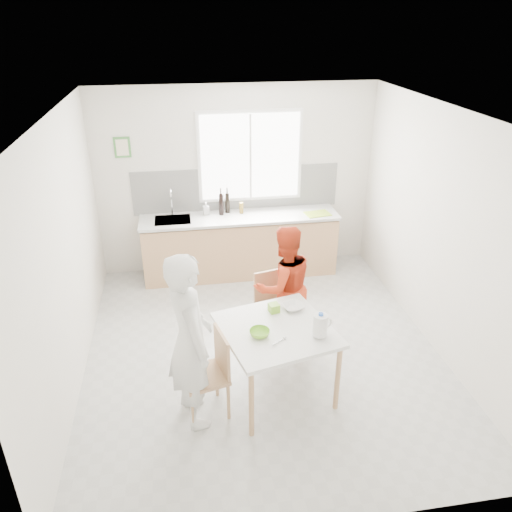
{
  "coord_description": "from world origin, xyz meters",
  "views": [
    {
      "loc": [
        -0.83,
        -4.66,
        3.57
      ],
      "look_at": [
        -0.04,
        0.2,
        1.13
      ],
      "focal_mm": 35.0,
      "sensor_mm": 36.0,
      "label": 1
    }
  ],
  "objects_px": {
    "person_white": "(190,341)",
    "bowl_green": "(260,333)",
    "person_red": "(284,287)",
    "dining_table": "(276,335)",
    "wine_bottle_b": "(227,203)",
    "bowl_white": "(293,307)",
    "milk_jug": "(321,325)",
    "wine_bottle_a": "(221,204)",
    "chair_far": "(274,305)",
    "chair_left": "(211,371)"
  },
  "relations": [
    {
      "from": "bowl_green",
      "to": "bowl_white",
      "type": "height_order",
      "value": "bowl_green"
    },
    {
      "from": "person_white",
      "to": "bowl_white",
      "type": "bearing_deg",
      "value": -77.88
    },
    {
      "from": "chair_far",
      "to": "person_red",
      "type": "relative_size",
      "value": 0.6
    },
    {
      "from": "person_white",
      "to": "wine_bottle_b",
      "type": "relative_size",
      "value": 5.87
    },
    {
      "from": "milk_jug",
      "to": "dining_table",
      "type": "bearing_deg",
      "value": 139.04
    },
    {
      "from": "chair_far",
      "to": "person_white",
      "type": "bearing_deg",
      "value": -146.03
    },
    {
      "from": "dining_table",
      "to": "milk_jug",
      "type": "height_order",
      "value": "milk_jug"
    },
    {
      "from": "dining_table",
      "to": "chair_left",
      "type": "xyz_separation_m",
      "value": [
        -0.66,
        -0.16,
        -0.22
      ]
    },
    {
      "from": "wine_bottle_b",
      "to": "bowl_white",
      "type": "bearing_deg",
      "value": -80.94
    },
    {
      "from": "wine_bottle_b",
      "to": "person_red",
      "type": "bearing_deg",
      "value": -77.71
    },
    {
      "from": "person_white",
      "to": "person_red",
      "type": "xyz_separation_m",
      "value": [
        1.1,
        1.07,
        -0.14
      ]
    },
    {
      "from": "person_red",
      "to": "wine_bottle_a",
      "type": "xyz_separation_m",
      "value": [
        -0.52,
        1.88,
        0.34
      ]
    },
    {
      "from": "chair_left",
      "to": "person_red",
      "type": "bearing_deg",
      "value": 124.41
    },
    {
      "from": "person_red",
      "to": "bowl_white",
      "type": "xyz_separation_m",
      "value": [
        -0.03,
        -0.55,
        0.08
      ]
    },
    {
      "from": "chair_far",
      "to": "milk_jug",
      "type": "relative_size",
      "value": 3.7
    },
    {
      "from": "bowl_green",
      "to": "dining_table",
      "type": "bearing_deg",
      "value": 27.62
    },
    {
      "from": "chair_left",
      "to": "chair_far",
      "type": "distance_m",
      "value": 1.32
    },
    {
      "from": "wine_bottle_b",
      "to": "milk_jug",
      "type": "bearing_deg",
      "value": -79.71
    },
    {
      "from": "wine_bottle_b",
      "to": "dining_table",
      "type": "bearing_deg",
      "value": -86.61
    },
    {
      "from": "chair_far",
      "to": "person_white",
      "type": "height_order",
      "value": "person_white"
    },
    {
      "from": "dining_table",
      "to": "bowl_green",
      "type": "xyz_separation_m",
      "value": [
        -0.18,
        -0.1,
        0.11
      ]
    },
    {
      "from": "wine_bottle_a",
      "to": "bowl_white",
      "type": "bearing_deg",
      "value": -78.49
    },
    {
      "from": "bowl_white",
      "to": "wine_bottle_a",
      "type": "xyz_separation_m",
      "value": [
        -0.5,
        2.44,
        0.26
      ]
    },
    {
      "from": "person_red",
      "to": "wine_bottle_b",
      "type": "height_order",
      "value": "person_red"
    },
    {
      "from": "person_red",
      "to": "bowl_green",
      "type": "bearing_deg",
      "value": 51.72
    },
    {
      "from": "dining_table",
      "to": "bowl_white",
      "type": "relative_size",
      "value": 5.74
    },
    {
      "from": "person_white",
      "to": "bowl_green",
      "type": "bearing_deg",
      "value": -94.31
    },
    {
      "from": "bowl_green",
      "to": "wine_bottle_a",
      "type": "bearing_deg",
      "value": 91.62
    },
    {
      "from": "chair_left",
      "to": "chair_far",
      "type": "xyz_separation_m",
      "value": [
        0.81,
        1.04,
        0.01
      ]
    },
    {
      "from": "bowl_white",
      "to": "milk_jug",
      "type": "xyz_separation_m",
      "value": [
        0.15,
        -0.51,
        0.1
      ]
    },
    {
      "from": "bowl_green",
      "to": "person_white",
      "type": "bearing_deg",
      "value": -170.72
    },
    {
      "from": "bowl_white",
      "to": "person_white",
      "type": "bearing_deg",
      "value": -154.29
    },
    {
      "from": "chair_far",
      "to": "milk_jug",
      "type": "bearing_deg",
      "value": -91.38
    },
    {
      "from": "milk_jug",
      "to": "wine_bottle_a",
      "type": "distance_m",
      "value": 3.02
    },
    {
      "from": "milk_jug",
      "to": "person_red",
      "type": "bearing_deg",
      "value": 82.95
    },
    {
      "from": "person_white",
      "to": "person_red",
      "type": "distance_m",
      "value": 1.54
    },
    {
      "from": "person_white",
      "to": "wine_bottle_b",
      "type": "bearing_deg",
      "value": -26.14
    },
    {
      "from": "dining_table",
      "to": "wine_bottle_a",
      "type": "height_order",
      "value": "wine_bottle_a"
    },
    {
      "from": "chair_left",
      "to": "chair_far",
      "type": "relative_size",
      "value": 0.99
    },
    {
      "from": "dining_table",
      "to": "chair_left",
      "type": "distance_m",
      "value": 0.72
    },
    {
      "from": "bowl_white",
      "to": "wine_bottle_b",
      "type": "xyz_separation_m",
      "value": [
        -0.4,
        2.51,
        0.25
      ]
    },
    {
      "from": "bowl_white",
      "to": "milk_jug",
      "type": "height_order",
      "value": "milk_jug"
    },
    {
      "from": "chair_left",
      "to": "chair_far",
      "type": "bearing_deg",
      "value": 128.36
    },
    {
      "from": "person_white",
      "to": "bowl_white",
      "type": "xyz_separation_m",
      "value": [
        1.07,
        0.52,
        -0.06
      ]
    },
    {
      "from": "dining_table",
      "to": "person_red",
      "type": "distance_m",
      "value": 0.9
    },
    {
      "from": "dining_table",
      "to": "wine_bottle_b",
      "type": "height_order",
      "value": "wine_bottle_b"
    },
    {
      "from": "person_white",
      "to": "bowl_green",
      "type": "relative_size",
      "value": 9.03
    },
    {
      "from": "dining_table",
      "to": "wine_bottle_a",
      "type": "distance_m",
      "value": 2.79
    },
    {
      "from": "wine_bottle_b",
      "to": "chair_left",
      "type": "bearing_deg",
      "value": -99.47
    },
    {
      "from": "bowl_green",
      "to": "wine_bottle_a",
      "type": "xyz_separation_m",
      "value": [
        -0.08,
        2.85,
        0.26
      ]
    }
  ]
}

